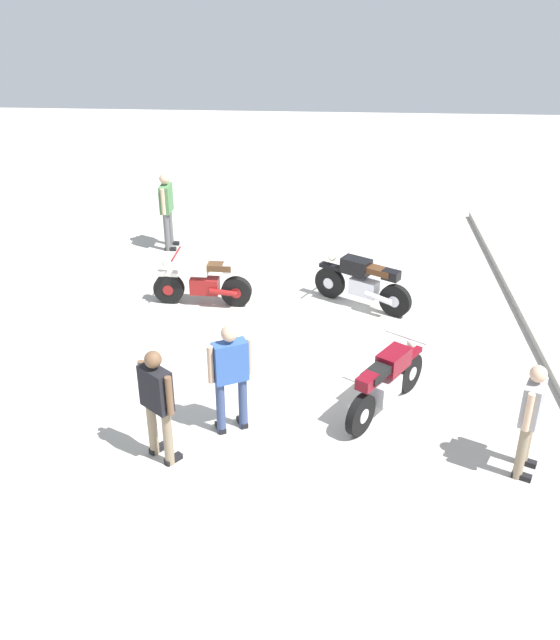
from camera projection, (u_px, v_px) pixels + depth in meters
name	position (u px, v px, depth m)	size (l,w,h in m)	color
ground_plane	(283.00, 345.00, 12.63)	(40.00, 40.00, 0.00)	#B7B2A8
curb_edge	(546.00, 350.00, 12.33)	(14.00, 0.30, 0.15)	#9C978F
motorcycle_black_cruiser	(363.00, 282.00, 13.74)	(1.18, 1.85, 1.09)	black
motorcycle_cream_vintage	(203.00, 282.00, 13.84)	(0.70, 1.95, 1.07)	black
motorcycle_maroon_cruiser	(386.00, 382.00, 10.61)	(1.80, 1.27, 1.09)	black
person_in_black_shirt	(157.00, 399.00, 9.38)	(0.53, 0.57, 1.72)	gray
person_in_green_shirt	(167.00, 205.00, 16.20)	(0.68, 0.31, 1.78)	#59595B
person_in_blue_shirt	(231.00, 372.00, 9.96)	(0.47, 0.63, 1.73)	#384772
person_in_gray_shirt	(531.00, 413.00, 9.18)	(0.62, 0.46, 1.65)	gray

